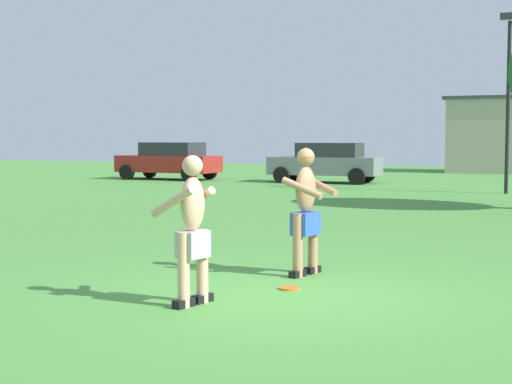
% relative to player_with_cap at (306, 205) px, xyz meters
% --- Properties ---
extents(ground_plane, '(80.00, 80.00, 0.00)m').
position_rel_player_with_cap_xyz_m(ground_plane, '(0.19, -1.31, -0.92)').
color(ground_plane, '#4C8E3D').
extents(player_with_cap, '(0.68, 0.74, 1.68)m').
position_rel_player_with_cap_xyz_m(player_with_cap, '(0.00, 0.00, 0.00)').
color(player_with_cap, black).
rests_on(player_with_cap, ground_plane).
extents(player_in_gray, '(0.63, 0.69, 1.62)m').
position_rel_player_with_cap_xyz_m(player_in_gray, '(-0.57, -2.15, -0.08)').
color(player_in_gray, black).
rests_on(player_in_gray, ground_plane).
extents(frisbee, '(0.25, 0.25, 0.03)m').
position_rel_player_with_cap_xyz_m(frisbee, '(0.11, -0.96, -0.91)').
color(frisbee, orange).
rests_on(frisbee, ground_plane).
extents(car_red_mid_lot, '(4.38, 2.18, 1.58)m').
position_rel_player_with_cap_xyz_m(car_red_mid_lot, '(-12.49, 19.30, -0.10)').
color(car_red_mid_lot, maroon).
rests_on(car_red_mid_lot, ground_plane).
extents(car_gray_far_end, '(4.33, 2.08, 1.58)m').
position_rel_player_with_cap_xyz_m(car_gray_far_end, '(-5.65, 19.61, -0.10)').
color(car_gray_far_end, slate).
rests_on(car_gray_far_end, ground_plane).
extents(lamp_post, '(0.60, 0.24, 5.71)m').
position_rel_player_with_cap_xyz_m(lamp_post, '(1.39, 16.15, 2.58)').
color(lamp_post, black).
rests_on(lamp_post, ground_plane).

